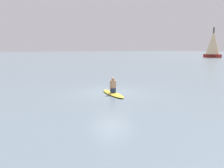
% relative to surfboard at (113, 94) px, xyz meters
% --- Properties ---
extents(ground_plane, '(400.00, 400.00, 0.00)m').
position_rel_surfboard_xyz_m(ground_plane, '(-0.65, 0.33, -0.06)').
color(ground_plane, slate).
extents(surfboard, '(2.89, 1.15, 0.12)m').
position_rel_surfboard_xyz_m(surfboard, '(0.00, 0.00, 0.00)').
color(surfboard, gold).
rests_on(surfboard, ground).
extents(person_paddler, '(0.35, 0.41, 0.94)m').
position_rel_surfboard_xyz_m(person_paddler, '(0.00, 0.00, 0.49)').
color(person_paddler, navy).
rests_on(person_paddler, surfboard).
extents(sailboat_distant, '(5.91, 4.53, 9.27)m').
position_rel_surfboard_xyz_m(sailboat_distant, '(-32.29, 58.40, 4.28)').
color(sailboat_distant, maroon).
rests_on(sailboat_distant, ground).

